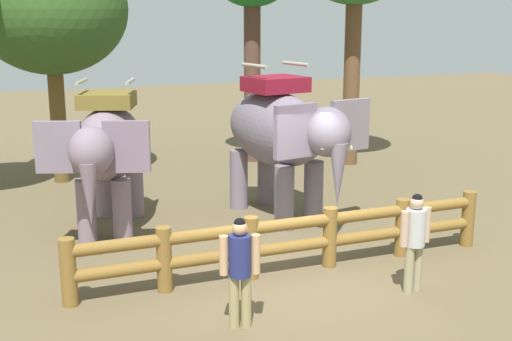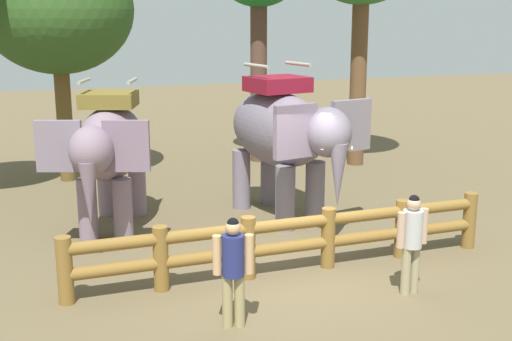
% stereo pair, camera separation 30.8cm
% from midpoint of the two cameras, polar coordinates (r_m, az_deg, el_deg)
% --- Properties ---
extents(ground_plane, '(60.00, 60.00, 0.00)m').
position_cam_midpoint_polar(ground_plane, '(11.20, 3.75, -8.88)').
color(ground_plane, brown).
extents(log_fence, '(7.47, 0.25, 1.05)m').
position_cam_midpoint_polar(log_fence, '(11.03, 3.69, -5.90)').
color(log_fence, brown).
rests_on(log_fence, ground).
extents(elephant_near_left, '(2.50, 3.59, 3.01)m').
position_cam_midpoint_polar(elephant_near_left, '(13.14, -11.98, 1.93)').
color(elephant_near_left, slate).
rests_on(elephant_near_left, ground).
extents(elephant_center, '(2.31, 3.89, 3.27)m').
position_cam_midpoint_polar(elephant_center, '(13.60, 3.06, 3.21)').
color(elephant_center, slate).
rests_on(elephant_center, ground).
extents(tourist_woman_in_black, '(0.55, 0.38, 1.59)m').
position_cam_midpoint_polar(tourist_woman_in_black, '(9.04, -1.01, -8.17)').
color(tourist_woman_in_black, '#9C8E5E').
rests_on(tourist_woman_in_black, ground).
extents(tourist_man_in_blue, '(0.56, 0.35, 1.59)m').
position_cam_midpoint_polar(tourist_man_in_blue, '(10.41, 14.21, -5.63)').
color(tourist_man_in_blue, tan).
rests_on(tourist_man_in_blue, ground).
extents(tree_back_center, '(3.76, 3.76, 5.96)m').
position_cam_midpoint_polar(tree_back_center, '(17.39, -16.37, 13.18)').
color(tree_back_center, brown).
rests_on(tree_back_center, ground).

